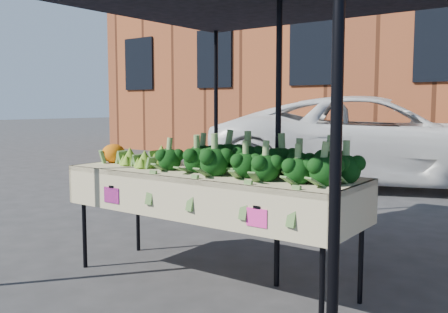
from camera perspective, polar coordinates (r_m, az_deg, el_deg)
ground at (r=4.05m, az=1.38°, el=-14.55°), size 90.00×90.00×0.00m
table at (r=3.99m, az=-1.75°, el=-8.12°), size 2.41×0.84×0.90m
canopy at (r=4.10m, az=2.56°, el=5.24°), size 3.16×3.16×2.74m
broccoli_heap at (r=3.68m, az=3.20°, el=-0.03°), size 1.61×0.58×0.27m
romanesco_cluster at (r=4.36m, az=-8.29°, el=0.42°), size 0.44×0.58×0.21m
cauliflower_pair at (r=4.59m, az=-12.42°, el=0.48°), size 0.21×0.21×0.19m
vehicle at (r=9.33m, az=17.14°, el=14.38°), size 2.45×3.02×5.68m
building_left at (r=17.01m, az=11.86°, el=16.17°), size 12.00×8.00×9.00m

